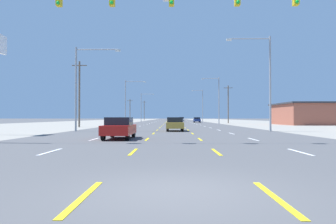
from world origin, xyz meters
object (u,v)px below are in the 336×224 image
Objects in this scene: streetlight_right_row_0 at (265,76)px; hatchback_inner_right_midfar at (182,119)px; sedan_far_right_mid at (197,120)px; sedan_center_turn_near at (175,124)px; streetlight_right_row_2 at (202,103)px; sedan_inner_right_far at (180,119)px; streetlight_left_row_2 at (143,105)px; streetlight_left_row_0 at (81,81)px; sedan_inner_left_nearest at (119,128)px; streetlight_right_row_1 at (217,97)px; streetlight_left_row_1 at (128,98)px.

hatchback_inner_right_midfar is at bearing 94.06° from streetlight_right_row_0.
sedan_far_right_mid is 0.45× the size of streetlight_right_row_0.
streetlight_right_row_2 is at bearing 82.20° from sedan_center_turn_near.
hatchback_inner_right_midfar is 0.39× the size of streetlight_right_row_0.
streetlight_right_row_0 is 70.68m from streetlight_right_row_2.
sedan_inner_right_far is at bearing 93.69° from streetlight_right_row_0.
sedan_inner_right_far is 30.77m from streetlight_left_row_2.
streetlight_right_row_0 reaches higher than streetlight_left_row_2.
streetlight_left_row_0 is 0.94× the size of streetlight_left_row_2.
hatchback_inner_right_midfar is (3.44, 83.79, 0.03)m from sedan_center_turn_near.
sedan_inner_left_nearest is 1.00× the size of sedan_center_turn_near.
streetlight_right_row_1 is 1.08× the size of streetlight_left_row_2.
sedan_inner_right_far is 0.45× the size of streetlight_right_row_0.
sedan_inner_right_far is 0.43× the size of streetlight_right_row_2.
sedan_inner_left_nearest is at bearing -82.71° from streetlight_left_row_1.
streetlight_right_row_1 reaches higher than hatchback_inner_right_midfar.
streetlight_right_row_0 is 0.94× the size of streetlight_right_row_2.
streetlight_right_row_0 is at bearing -87.24° from sedan_far_right_mid.
streetlight_right_row_1 is at bearing -90.03° from streetlight_right_row_2.
sedan_center_turn_near is at bearing -92.35° from hatchback_inner_right_midfar.
streetlight_left_row_0 reaches higher than hatchback_inner_right_midfar.
streetlight_right_row_0 reaches higher than streetlight_left_row_1.
sedan_center_turn_near is 1.15× the size of hatchback_inner_right_midfar.
sedan_inner_left_nearest is 13.69m from streetlight_left_row_0.
streetlight_right_row_0 reaches higher than hatchback_inner_right_midfar.
hatchback_inner_right_midfar is 0.87× the size of sedan_inner_right_far.
streetlight_right_row_0 reaches higher than sedan_far_right_mid.
sedan_center_turn_near is 70.83m from streetlight_right_row_2.
hatchback_inner_right_midfar is 0.38× the size of streetlight_right_row_1.
sedan_inner_left_nearest is at bearing -139.20° from streetlight_right_row_0.
sedan_inner_left_nearest is at bearing -94.37° from hatchback_inner_right_midfar.
streetlight_left_row_2 is (-0.09, 70.68, 0.25)m from streetlight_left_row_0.
streetlight_right_row_1 is at bearing -82.03° from sedan_far_right_mid.
streetlight_right_row_1 reaches higher than sedan_far_right_mid.
sedan_inner_right_far is at bearing 78.33° from streetlight_left_row_1.
streetlight_right_row_1 reaches higher than streetlight_left_row_1.
sedan_center_turn_near is at bearing 4.05° from streetlight_left_row_0.
streetlight_left_row_1 is at bearing 105.92° from sedan_center_turn_near.
streetlight_left_row_2 is at bearing 94.19° from sedan_inner_left_nearest.
streetlight_right_row_0 reaches higher than streetlight_left_row_0.
sedan_inner_left_nearest is 0.44× the size of streetlight_right_row_1.
streetlight_right_row_1 reaches higher than streetlight_left_row_2.
hatchback_inner_right_midfar is 13.68m from sedan_inner_right_far.
sedan_center_turn_near is 0.47× the size of streetlight_left_row_1.
hatchback_inner_right_midfar reaches higher than sedan_inner_right_far.
hatchback_inner_right_midfar is (-3.33, 29.17, 0.03)m from sedan_far_right_mid.
streetlight_left_row_2 reaches higher than hatchback_inner_right_midfar.
streetlight_right_row_2 is (6.14, -13.80, 5.24)m from hatchback_inner_right_midfar.
sedan_far_right_mid is at bearing -83.49° from hatchback_inner_right_midfar.
sedan_inner_right_far is 64.33m from streetlight_left_row_1.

